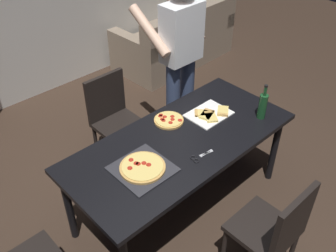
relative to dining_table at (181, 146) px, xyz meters
The scene contains 11 objects.
ground_plane 0.68m from the dining_table, ahead, with size 12.00×12.00×0.00m, color #38281E.
dining_table is the anchor object (origin of this frame).
chair_near_camera 0.93m from the dining_table, 90.00° to the right, with size 0.42×0.42×0.90m.
chair_far_side 0.93m from the dining_table, 90.00° to the left, with size 0.42×0.42×0.90m.
couch 2.78m from the dining_table, 46.24° to the left, with size 1.73×0.92×0.85m.
person_serving_pizza 1.02m from the dining_table, 46.16° to the left, with size 0.55×0.54×1.75m.
pepperoni_pizza_on_tray 0.45m from the dining_table, behind, with size 0.39×0.39×0.04m.
pizza_slices_on_towel 0.42m from the dining_table, ahead, with size 0.37×0.28×0.03m.
wine_bottle 0.77m from the dining_table, 19.59° to the right, with size 0.07×0.07×0.32m.
kitchen_scissors 0.26m from the dining_table, 102.49° to the right, with size 0.20×0.09×0.01m.
second_pizza_plain 0.27m from the dining_table, 68.61° to the left, with size 0.25×0.25×0.03m.
Camera 1 is at (-1.65, -1.61, 2.63)m, focal length 40.57 mm.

